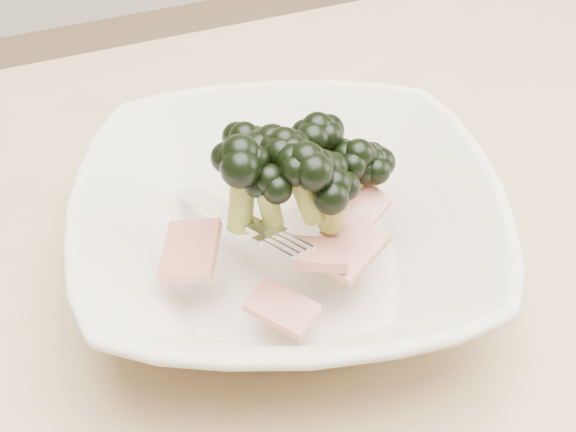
% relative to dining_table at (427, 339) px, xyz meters
% --- Properties ---
extents(dining_table, '(1.20, 0.80, 0.75)m').
position_rel_dining_table_xyz_m(dining_table, '(0.00, 0.00, 0.00)').
color(dining_table, tan).
rests_on(dining_table, ground).
extents(broccoli_dish, '(0.37, 0.37, 0.13)m').
position_rel_dining_table_xyz_m(broccoli_dish, '(-0.11, 0.03, 0.14)').
color(broccoli_dish, beige).
rests_on(broccoli_dish, dining_table).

